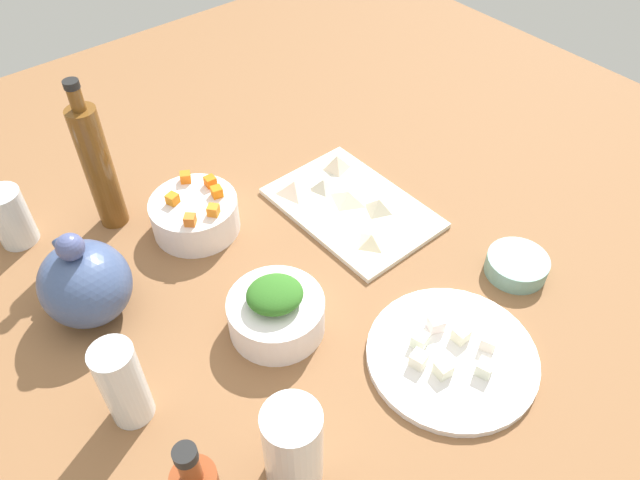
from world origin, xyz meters
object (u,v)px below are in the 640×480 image
cutting_board (352,208)px  bowl_carrots (195,215)px  drinking_glass_1 (11,217)px  teapot (85,282)px  bowl_small_side (517,265)px  drinking_glass_0 (293,446)px  plate_tofu (452,356)px  bottle_0 (98,166)px  drinking_glass_2 (123,384)px  bowl_greens (276,314)px

cutting_board → bowl_carrots: size_ratio=1.95×
drinking_glass_1 → teapot: bearing=-171.4°
cutting_board → drinking_glass_1: drinking_glass_1 is taller
bowl_small_side → drinking_glass_0: 50.05cm
plate_tofu → bottle_0: 65.43cm
bottle_0 → drinking_glass_2: 40.70cm
bowl_carrots → drinking_glass_2: (-26.02, 25.88, 3.92)cm
cutting_board → bowl_greens: (-12.83, 26.73, 2.53)cm
drinking_glass_2 → bowl_greens: bearing=-92.0°
bowl_carrots → drinking_glass_0: drinking_glass_0 is taller
teapot → drinking_glass_2: (-20.18, 3.60, 0.55)cm
drinking_glass_0 → drinking_glass_2: drinking_glass_2 is taller
plate_tofu → drinking_glass_1: bearing=31.8°
drinking_glass_0 → drinking_glass_1: bearing=10.6°
plate_tofu → teapot: size_ratio=1.55×
drinking_glass_0 → cutting_board: bearing=-49.7°
cutting_board → teapot: teapot is taller
bowl_greens → bottle_0: bottle_0 is taller
cutting_board → bowl_greens: size_ratio=2.04×
teapot → drinking_glass_0: bearing=-168.3°
teapot → drinking_glass_1: (23.07, 3.49, -1.16)cm
teapot → drinking_glass_0: teapot is taller
plate_tofu → drinking_glass_2: (21.89, 40.50, 6.49)cm
bowl_greens → drinking_glass_0: drinking_glass_0 is taller
cutting_board → bowl_small_side: 30.95cm
plate_tofu → bowl_greens: size_ratio=1.71×
plate_tofu → cutting_board: bearing=-16.7°
bottle_0 → drinking_glass_1: bottle_0 is taller
plate_tofu → teapot: 56.27cm
bowl_greens → drinking_glass_2: (0.85, 23.96, 4.06)cm
drinking_glass_2 → bottle_0: bearing=-22.3°
plate_tofu → bowl_greens: 26.88cm
bottle_0 → drinking_glass_2: size_ratio=2.02×
teapot → drinking_glass_2: size_ratio=1.15×
drinking_glass_1 → bowl_greens: bearing=-151.6°
plate_tofu → drinking_glass_2: bearing=61.6°
bottle_0 → drinking_glass_0: bottle_0 is taller
bowl_carrots → teapot: (-5.85, 22.28, 3.37)cm
cutting_board → teapot: 48.18cm
drinking_glass_0 → drinking_glass_1: drinking_glass_0 is taller
bottle_0 → bowl_greens: bearing=-167.2°
bowl_greens → drinking_glass_1: drinking_glass_1 is taller
plate_tofu → bowl_carrots: size_ratio=1.64×
bowl_greens → bowl_carrots: bowl_carrots is taller
bowl_greens → drinking_glass_2: size_ratio=1.04×
bowl_carrots → teapot: bearing=104.7°
bottle_0 → drinking_glass_1: 17.77cm
teapot → plate_tofu: bearing=-138.7°
bowl_greens → bowl_small_side: bowl_greens is taller
drinking_glass_2 → bowl_small_side: bearing=-105.4°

